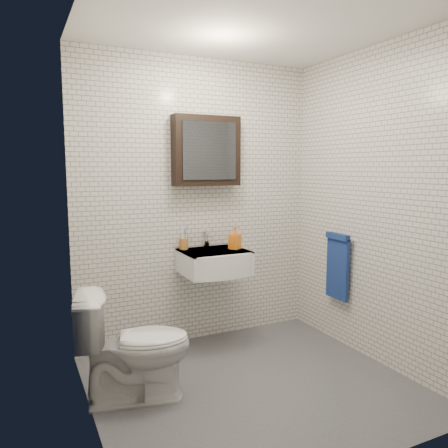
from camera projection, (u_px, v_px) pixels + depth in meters
name	position (u px, v px, depth m)	size (l,w,h in m)	color
ground	(252.00, 384.00, 3.14)	(2.20, 2.00, 0.01)	#47494E
room_shell	(254.00, 181.00, 2.96)	(2.22, 2.02, 2.51)	silver
washbasin	(216.00, 262.00, 3.72)	(0.55, 0.50, 0.20)	white
faucet	(207.00, 240.00, 3.88)	(0.06, 0.20, 0.15)	silver
mirror_cabinet	(206.00, 151.00, 3.78)	(0.60, 0.15, 0.60)	black
towel_rail	(338.00, 264.00, 3.81)	(0.09, 0.30, 0.58)	silver
toothbrush_cup	(184.00, 243.00, 3.79)	(0.09, 0.09, 0.21)	#A76929
soap_bottle	(235.00, 238.00, 3.81)	(0.09, 0.09, 0.19)	#EF5B19
toilet	(135.00, 345.00, 2.92)	(0.42, 0.74, 0.75)	white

